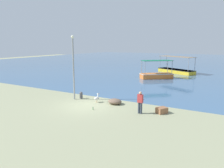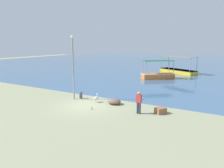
# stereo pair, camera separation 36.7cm
# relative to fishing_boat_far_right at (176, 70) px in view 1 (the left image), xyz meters

# --- Properties ---
(ground) EXTENTS (120.00, 120.00, 0.00)m
(ground) POSITION_rel_fishing_boat_far_right_xyz_m (-1.59, -24.12, -0.53)
(ground) COLOR gray
(harbor_water) EXTENTS (110.00, 90.00, 0.00)m
(harbor_water) POSITION_rel_fishing_boat_far_right_xyz_m (-1.59, 23.88, -0.53)
(harbor_water) COLOR #3F648C
(harbor_water) RESTS_ON ground
(fishing_boat_far_right) EXTENTS (6.91, 4.76, 2.87)m
(fishing_boat_far_right) POSITION_rel_fishing_boat_far_right_xyz_m (0.00, 0.00, 0.00)
(fishing_boat_far_right) COLOR gold
(fishing_boat_far_right) RESTS_ON harbor_water
(fishing_boat_outer) EXTENTS (4.71, 4.40, 2.67)m
(fishing_boat_outer) POSITION_rel_fishing_boat_far_right_xyz_m (-1.12, -7.32, 0.01)
(fishing_boat_outer) COLOR orange
(fishing_boat_outer) RESTS_ON harbor_water
(pelican) EXTENTS (0.34, 0.81, 0.80)m
(pelican) POSITION_rel_fishing_boat_far_right_xyz_m (-1.43, -22.81, -0.16)
(pelican) COLOR #E0997A
(pelican) RESTS_ON ground
(lamp_post) EXTENTS (0.28, 0.28, 5.87)m
(lamp_post) POSITION_rel_fishing_boat_far_right_xyz_m (-3.84, -22.97, 2.76)
(lamp_post) COLOR gray
(lamp_post) RESTS_ON ground
(mooring_bollard) EXTENTS (0.31, 0.31, 0.66)m
(mooring_bollard) POSITION_rel_fishing_boat_far_right_xyz_m (-3.49, -22.40, -0.18)
(mooring_bollard) COLOR #47474C
(mooring_bollard) RESTS_ON ground
(fisherman_standing) EXTENTS (0.41, 0.24, 1.69)m
(fisherman_standing) POSITION_rel_fishing_boat_far_right_xyz_m (3.11, -23.80, 0.38)
(fisherman_standing) COLOR #343C4B
(fisherman_standing) RESTS_ON ground
(net_pile) EXTENTS (1.20, 1.02, 0.47)m
(net_pile) POSITION_rel_fishing_boat_far_right_xyz_m (0.24, -22.52, -0.29)
(net_pile) COLOR brown
(net_pile) RESTS_ON ground
(cargo_crate) EXTENTS (0.90, 0.96, 0.44)m
(cargo_crate) POSITION_rel_fishing_boat_far_right_xyz_m (4.50, -22.92, -0.31)
(cargo_crate) COLOR #916040
(cargo_crate) RESTS_ON ground
(glass_bottle) EXTENTS (0.07, 0.07, 0.27)m
(glass_bottle) POSITION_rel_fishing_boat_far_right_xyz_m (-0.47, -24.80, -0.42)
(glass_bottle) COLOR #3F7F4C
(glass_bottle) RESTS_ON ground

